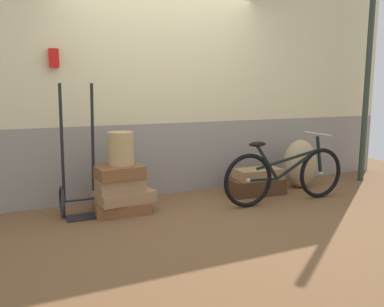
{
  "coord_description": "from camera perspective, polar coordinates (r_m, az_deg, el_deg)",
  "views": [
    {
      "loc": [
        -1.79,
        -3.9,
        1.34
      ],
      "look_at": [
        0.12,
        0.16,
        0.61
      ],
      "focal_mm": 36.98,
      "sensor_mm": 36.0,
      "label": 1
    }
  ],
  "objects": [
    {
      "name": "wicker_basket",
      "position": [
        4.34,
        -10.23,
        0.71
      ],
      "size": [
        0.28,
        0.28,
        0.36
      ],
      "primitive_type": "cylinder",
      "color": "tan",
      "rests_on": "suitcase_3"
    },
    {
      "name": "luggage_trolley",
      "position": [
        4.39,
        -15.87,
        -4.76
      ],
      "size": [
        0.4,
        0.39,
        1.41
      ],
      "color": "black",
      "rests_on": "ground"
    },
    {
      "name": "bicycle",
      "position": [
        4.84,
        13.34,
        -3.01
      ],
      "size": [
        1.67,
        0.46,
        0.82
      ],
      "color": "black",
      "rests_on": "ground"
    },
    {
      "name": "suitcase_4",
      "position": [
        5.21,
        9.19,
        -4.68
      ],
      "size": [
        0.74,
        0.43,
        0.2
      ],
      "primitive_type": "cube",
      "rotation": [
        0.0,
        0.0,
        -0.08
      ],
      "color": "#4C2D19",
      "rests_on": "ground"
    },
    {
      "name": "suitcase_3",
      "position": [
        4.36,
        -10.51,
        -2.56
      ],
      "size": [
        0.51,
        0.43,
        0.13
      ],
      "primitive_type": "cube",
      "rotation": [
        0.0,
        0.0,
        0.06
      ],
      "color": "brown",
      "rests_on": "suitcase_2"
    },
    {
      "name": "suitcase_5",
      "position": [
        5.15,
        9.53,
        -2.92
      ],
      "size": [
        0.6,
        0.36,
        0.13
      ],
      "primitive_type": "cube",
      "rotation": [
        0.0,
        0.0,
        -0.07
      ],
      "color": "#9E754C",
      "rests_on": "suitcase_4"
    },
    {
      "name": "station_building",
      "position": [
        5.08,
        -4.44,
        11.66
      ],
      "size": [
        7.31,
        0.74,
        3.11
      ],
      "color": "gray",
      "rests_on": "ground"
    },
    {
      "name": "ground",
      "position": [
        4.5,
        -0.48,
        -8.51
      ],
      "size": [
        9.31,
        5.2,
        0.06
      ],
      "primitive_type": "cube",
      "color": "brown"
    },
    {
      "name": "burlap_sack",
      "position": [
        5.64,
        15.29,
        -1.42
      ],
      "size": [
        0.46,
        0.4,
        0.66
      ],
      "primitive_type": "ellipsoid",
      "color": "tan",
      "rests_on": "ground"
    },
    {
      "name": "suitcase_2",
      "position": [
        4.42,
        -10.51,
        -4.28
      ],
      "size": [
        0.51,
        0.43,
        0.15
      ],
      "primitive_type": "cube",
      "rotation": [
        0.0,
        0.0,
        0.06
      ],
      "color": "#9E754C",
      "rests_on": "suitcase_1"
    },
    {
      "name": "suitcase_0",
      "position": [
        4.48,
        -10.17,
        -7.51
      ],
      "size": [
        0.62,
        0.51,
        0.12
      ],
      "primitive_type": "cube",
      "rotation": [
        0.0,
        0.0,
        -0.09
      ],
      "color": "brown",
      "rests_on": "ground"
    },
    {
      "name": "suitcase_1",
      "position": [
        4.47,
        -9.86,
        -5.93
      ],
      "size": [
        0.65,
        0.54,
        0.12
      ],
      "primitive_type": "cube",
      "rotation": [
        0.0,
        0.0,
        0.11
      ],
      "color": "#9E754C",
      "rests_on": "suitcase_0"
    }
  ]
}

